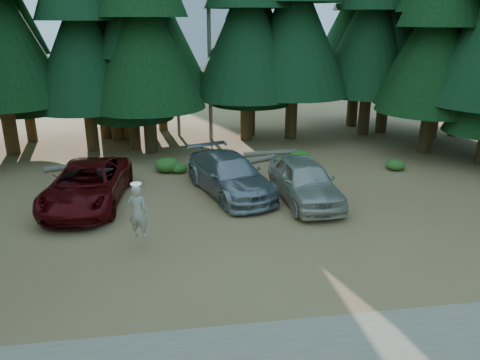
# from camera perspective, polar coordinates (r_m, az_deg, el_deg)

# --- Properties ---
(ground) EXTENTS (160.00, 160.00, 0.00)m
(ground) POSITION_cam_1_polar(r_m,az_deg,el_deg) (16.60, -1.68, -7.48)
(ground) COLOR #986A40
(ground) RESTS_ON ground
(forest_belt_north) EXTENTS (36.00, 7.00, 22.00)m
(forest_belt_north) POSITION_cam_1_polar(r_m,az_deg,el_deg) (30.71, -5.11, 5.04)
(forest_belt_north) COLOR black
(forest_belt_north) RESTS_ON ground
(snag_front) EXTENTS (0.24, 0.24, 12.00)m
(snag_front) POSITION_cam_1_polar(r_m,az_deg,el_deg) (29.39, -3.77, 16.30)
(snag_front) COLOR slate
(snag_front) RESTS_ON ground
(snag_back) EXTENTS (0.20, 0.20, 10.00)m
(snag_back) POSITION_cam_1_polar(r_m,az_deg,el_deg) (30.84, -7.81, 14.44)
(snag_back) COLOR slate
(snag_back) RESTS_ON ground
(red_pickup) EXTENTS (3.47, 6.51, 1.74)m
(red_pickup) POSITION_cam_1_polar(r_m,az_deg,el_deg) (20.50, -18.15, -0.53)
(red_pickup) COLOR #59070A
(red_pickup) RESTS_ON ground
(silver_minivan_center) EXTENTS (4.04, 6.34, 1.71)m
(silver_minivan_center) POSITION_cam_1_polar(r_m,az_deg,el_deg) (20.73, -1.24, 0.62)
(silver_minivan_center) COLOR #96989E
(silver_minivan_center) RESTS_ON ground
(silver_minivan_right) EXTENTS (2.43, 5.43, 1.81)m
(silver_minivan_right) POSITION_cam_1_polar(r_m,az_deg,el_deg) (20.03, 7.89, -0.08)
(silver_minivan_right) COLOR beige
(silver_minivan_right) RESTS_ON ground
(frisbee_player) EXTENTS (0.80, 0.67, 1.93)m
(frisbee_player) POSITION_cam_1_polar(r_m,az_deg,el_deg) (16.04, -12.34, -3.76)
(frisbee_player) COLOR beige
(frisbee_player) RESTS_ON ground
(log_left) EXTENTS (3.91, 1.68, 0.29)m
(log_left) POSITION_cam_1_polar(r_m,az_deg,el_deg) (25.99, -18.39, 1.84)
(log_left) COLOR slate
(log_left) RESTS_ON ground
(log_mid) EXTENTS (3.17, 0.45, 0.26)m
(log_mid) POSITION_cam_1_polar(r_m,az_deg,el_deg) (26.86, 3.68, 3.31)
(log_mid) COLOR slate
(log_mid) RESTS_ON ground
(log_right) EXTENTS (4.24, 2.27, 0.29)m
(log_right) POSITION_cam_1_polar(r_m,az_deg,el_deg) (24.79, 0.01, 2.04)
(log_right) COLOR slate
(log_right) RESTS_ON ground
(shrub_far_left) EXTENTS (1.00, 1.00, 0.55)m
(shrub_far_left) POSITION_cam_1_polar(r_m,az_deg,el_deg) (23.24, -16.14, 0.41)
(shrub_far_left) COLOR #1C5B1B
(shrub_far_left) RESTS_ON ground
(shrub_left) EXTENTS (0.86, 0.86, 0.47)m
(shrub_left) POSITION_cam_1_polar(r_m,az_deg,el_deg) (23.92, -7.42, 1.46)
(shrub_left) COLOR #1C5B1B
(shrub_left) RESTS_ON ground
(shrub_center_left) EXTENTS (1.29, 1.29, 0.71)m
(shrub_center_left) POSITION_cam_1_polar(r_m,az_deg,el_deg) (24.14, -8.85, 1.85)
(shrub_center_left) COLOR #1C5B1B
(shrub_center_left) RESTS_ON ground
(shrub_center_right) EXTENTS (0.96, 0.96, 0.53)m
(shrub_center_right) POSITION_cam_1_polar(r_m,az_deg,el_deg) (25.59, -4.09, 2.81)
(shrub_center_right) COLOR #1C5B1B
(shrub_center_right) RESTS_ON ground
(shrub_right) EXTENTS (0.94, 0.94, 0.52)m
(shrub_right) POSITION_cam_1_polar(r_m,az_deg,el_deg) (25.09, 5.21, 2.43)
(shrub_right) COLOR #1C5B1B
(shrub_right) RESTS_ON ground
(shrub_far_right) EXTENTS (1.18, 1.18, 0.65)m
(shrub_far_right) POSITION_cam_1_polar(r_m,az_deg,el_deg) (25.65, 7.32, 2.88)
(shrub_far_right) COLOR #1C5B1B
(shrub_far_right) RESTS_ON ground
(shrub_edge_east) EXTENTS (1.00, 1.00, 0.55)m
(shrub_edge_east) POSITION_cam_1_polar(r_m,az_deg,el_deg) (25.46, 18.40, 1.80)
(shrub_edge_east) COLOR #1C5B1B
(shrub_edge_east) RESTS_ON ground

